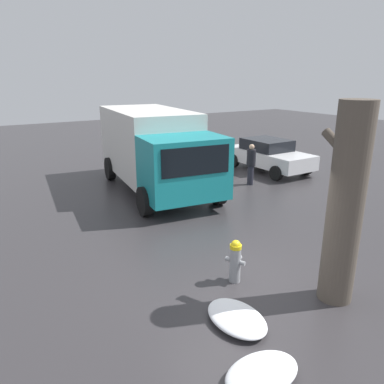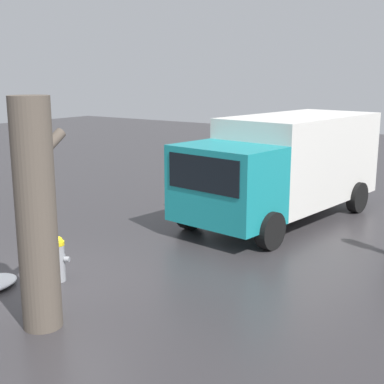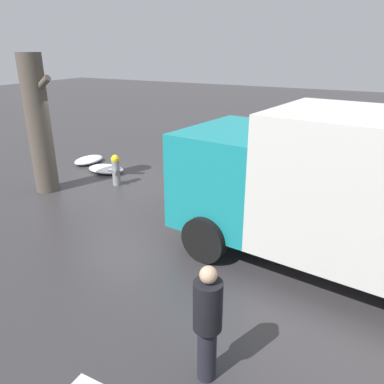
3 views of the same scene
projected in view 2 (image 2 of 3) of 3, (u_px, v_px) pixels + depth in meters
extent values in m
plane|color=#333033|center=(60.00, 281.00, 10.57)|extent=(60.00, 60.00, 0.00)
cylinder|color=gray|center=(59.00, 263.00, 10.49)|extent=(0.23, 0.23, 0.74)
cylinder|color=yellow|center=(58.00, 243.00, 10.40)|extent=(0.24, 0.24, 0.08)
sphere|color=yellow|center=(58.00, 241.00, 10.40)|extent=(0.19, 0.19, 0.19)
cylinder|color=gray|center=(67.00, 259.00, 10.45)|extent=(0.14, 0.14, 0.11)
cylinder|color=gray|center=(62.00, 256.00, 10.63)|extent=(0.13, 0.12, 0.09)
cylinder|color=gray|center=(56.00, 262.00, 10.32)|extent=(0.13, 0.12, 0.09)
cylinder|color=brown|center=(36.00, 216.00, 8.29)|extent=(0.63, 0.63, 3.70)
cylinder|color=brown|center=(47.00, 148.00, 8.29)|extent=(0.72, 0.18, 0.58)
cube|color=teal|center=(226.00, 184.00, 12.93)|extent=(2.03, 2.69, 1.88)
cube|color=black|center=(203.00, 174.00, 12.21)|extent=(0.28, 2.08, 0.83)
cube|color=silver|center=(300.00, 157.00, 15.34)|extent=(5.31, 3.08, 2.40)
cylinder|color=black|center=(270.00, 231.00, 12.39)|extent=(0.93, 0.39, 0.90)
cylinder|color=black|center=(191.00, 212.00, 14.01)|extent=(0.93, 0.39, 0.90)
cylinder|color=black|center=(357.00, 197.00, 15.71)|extent=(0.93, 0.39, 0.90)
cylinder|color=black|center=(285.00, 186.00, 17.34)|extent=(0.93, 0.39, 0.90)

